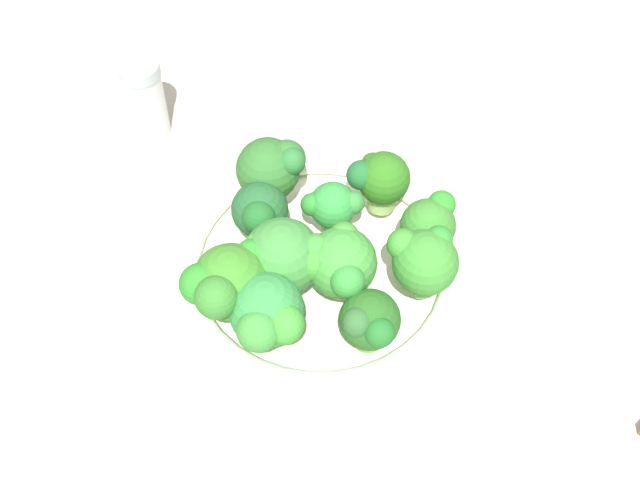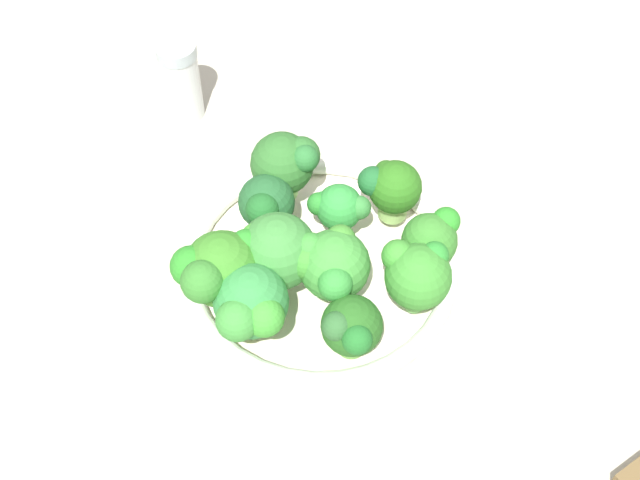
% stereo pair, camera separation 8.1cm
% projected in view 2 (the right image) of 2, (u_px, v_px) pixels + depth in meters
% --- Properties ---
extents(ground_plane, '(1.30, 1.30, 0.03)m').
position_uv_depth(ground_plane, '(341.00, 307.00, 0.85)').
color(ground_plane, '#B2AD99').
extents(bowl, '(0.25, 0.25, 0.03)m').
position_uv_depth(bowl, '(320.00, 268.00, 0.84)').
color(bowl, '#F0E1CD').
rests_on(bowl, ground_plane).
extents(broccoli_floret_0, '(0.07, 0.07, 0.07)m').
position_uv_depth(broccoli_floret_0, '(251.00, 307.00, 0.75)').
color(broccoli_floret_0, '#96C856').
rests_on(broccoli_floret_0, bowl).
extents(broccoli_floret_1, '(0.04, 0.05, 0.06)m').
position_uv_depth(broccoli_floret_1, '(338.00, 208.00, 0.82)').
color(broccoli_floret_1, '#7FC35C').
rests_on(broccoli_floret_1, bowl).
extents(broccoli_floret_2, '(0.07, 0.06, 0.07)m').
position_uv_depth(broccoli_floret_2, '(335.00, 266.00, 0.77)').
color(broccoli_floret_2, '#83BD64').
rests_on(broccoli_floret_2, bowl).
extents(broccoli_floret_3, '(0.06, 0.05, 0.06)m').
position_uv_depth(broccoli_floret_3, '(266.00, 205.00, 0.82)').
color(broccoli_floret_3, '#97D674').
rests_on(broccoli_floret_3, bowl).
extents(broccoli_floret_4, '(0.07, 0.08, 0.08)m').
position_uv_depth(broccoli_floret_4, '(218.00, 269.00, 0.77)').
color(broccoli_floret_4, '#9ED175').
rests_on(broccoli_floret_4, bowl).
extents(broccoli_floret_5, '(0.07, 0.07, 0.08)m').
position_uv_depth(broccoli_floret_5, '(281.00, 252.00, 0.78)').
color(broccoli_floret_5, '#8EC968').
rests_on(broccoli_floret_5, bowl).
extents(broccoli_floret_6, '(0.06, 0.05, 0.06)m').
position_uv_depth(broccoli_floret_6, '(351.00, 328.00, 0.75)').
color(broccoli_floret_6, '#7BC053').
rests_on(broccoli_floret_6, bowl).
extents(broccoli_floret_7, '(0.05, 0.06, 0.06)m').
position_uv_depth(broccoli_floret_7, '(430.00, 241.00, 0.80)').
color(broccoli_floret_7, '#87B94F').
rests_on(broccoli_floret_7, bowl).
extents(broccoli_floret_8, '(0.06, 0.06, 0.07)m').
position_uv_depth(broccoli_floret_8, '(288.00, 163.00, 0.84)').
color(broccoli_floret_8, '#7BBB5A').
rests_on(broccoli_floret_8, bowl).
extents(broccoli_floret_9, '(0.05, 0.06, 0.06)m').
position_uv_depth(broccoli_floret_9, '(391.00, 187.00, 0.83)').
color(broccoli_floret_9, '#9ECA6C').
rests_on(broccoli_floret_9, bowl).
extents(broccoli_floret_10, '(0.06, 0.06, 0.07)m').
position_uv_depth(broccoli_floret_10, '(417.00, 274.00, 0.77)').
color(broccoli_floret_10, '#76BF5F').
rests_on(broccoli_floret_10, bowl).
extents(pepper_shaker, '(0.04, 0.04, 0.09)m').
position_uv_depth(pepper_shaker, '(181.00, 80.00, 0.94)').
color(pepper_shaker, silver).
rests_on(pepper_shaker, ground_plane).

